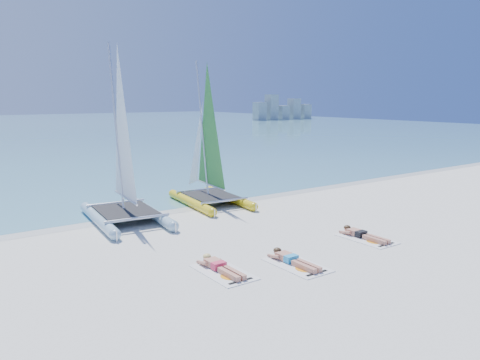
# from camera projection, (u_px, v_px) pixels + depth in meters

# --- Properties ---
(ground) EXTENTS (140.00, 140.00, 0.00)m
(ground) POSITION_uv_depth(u_px,v_px,m) (262.00, 242.00, 14.46)
(ground) COLOR silver
(ground) RESTS_ON ground
(wet_sand_strip) EXTENTS (140.00, 1.40, 0.01)m
(wet_sand_strip) POSITION_uv_depth(u_px,v_px,m) (178.00, 208.00, 18.87)
(wet_sand_strip) COLOR beige
(wet_sand_strip) RESTS_ON ground
(distant_skyline) EXTENTS (14.00, 2.00, 5.00)m
(distant_skyline) POSITION_uv_depth(u_px,v_px,m) (282.00, 110.00, 94.52)
(distant_skyline) COLOR #A5ADB6
(distant_skyline) RESTS_ON ground
(catamaran_blue) EXTENTS (2.79, 5.07, 6.64)m
(catamaran_blue) POSITION_uv_depth(u_px,v_px,m) (123.00, 167.00, 16.70)
(catamaran_blue) COLOR #A5C9D8
(catamaran_blue) RESTS_ON ground
(catamaran_yellow) EXTENTS (2.60, 4.93, 6.16)m
(catamaran_yellow) POSITION_uv_depth(u_px,v_px,m) (205.00, 157.00, 19.75)
(catamaran_yellow) COLOR yellow
(catamaran_yellow) RESTS_ON ground
(towel_a) EXTENTS (1.00, 1.85, 0.02)m
(towel_a) POSITION_uv_depth(u_px,v_px,m) (224.00, 272.00, 11.97)
(towel_a) COLOR white
(towel_a) RESTS_ON ground
(sunbather_a) EXTENTS (0.37, 1.73, 0.26)m
(sunbather_a) POSITION_uv_depth(u_px,v_px,m) (220.00, 266.00, 12.10)
(sunbather_a) COLOR tan
(sunbather_a) RESTS_ON towel_a
(towel_b) EXTENTS (1.00, 1.85, 0.02)m
(towel_b) POSITION_uv_depth(u_px,v_px,m) (297.00, 265.00, 12.48)
(towel_b) COLOR white
(towel_b) RESTS_ON ground
(sunbather_b) EXTENTS (0.37, 1.73, 0.26)m
(sunbather_b) POSITION_uv_depth(u_px,v_px,m) (292.00, 259.00, 12.62)
(sunbather_b) COLOR tan
(sunbather_b) RESTS_ON towel_b
(towel_c) EXTENTS (1.00, 1.85, 0.02)m
(towel_c) POSITION_uv_depth(u_px,v_px,m) (367.00, 239.00, 14.78)
(towel_c) COLOR white
(towel_c) RESTS_ON ground
(sunbather_c) EXTENTS (0.37, 1.73, 0.26)m
(sunbather_c) POSITION_uv_depth(u_px,v_px,m) (362.00, 234.00, 14.92)
(sunbather_c) COLOR tan
(sunbather_c) RESTS_ON towel_c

